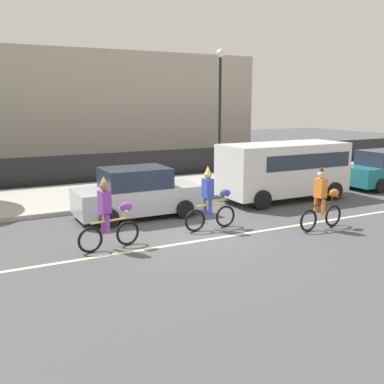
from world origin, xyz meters
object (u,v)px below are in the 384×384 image
at_px(parade_cyclist_cobalt, 211,202).
at_px(street_lamp_post, 220,96).
at_px(parked_van_white, 285,167).
at_px(parade_cyclist_orange, 322,202).
at_px(parade_cyclist_purple, 109,217).
at_px(parked_car_silver, 137,194).

distance_m(parade_cyclist_cobalt, street_lamp_post, 8.28).
bearing_deg(parked_van_white, street_lamp_post, 96.77).
height_order(parade_cyclist_orange, street_lamp_post, street_lamp_post).
bearing_deg(street_lamp_post, parked_van_white, -83.23).
bearing_deg(parked_van_white, parade_cyclist_purple, -160.72).
relative_size(parade_cyclist_cobalt, parked_van_white, 0.38).
distance_m(parade_cyclist_purple, parked_van_white, 8.29).
relative_size(parade_cyclist_cobalt, parked_car_silver, 0.47).
xyz_separation_m(parade_cyclist_purple, parked_van_white, (7.81, 2.73, 0.44)).
xyz_separation_m(parade_cyclist_cobalt, street_lamp_post, (4.11, 6.47, 3.15)).
bearing_deg(parked_van_white, parade_cyclist_orange, -113.48).
bearing_deg(parked_car_silver, street_lamp_post, 36.39).
height_order(parked_van_white, parked_car_silver, parked_van_white).
xyz_separation_m(parade_cyclist_cobalt, parade_cyclist_orange, (2.94, -1.49, 0.00)).
height_order(parade_cyclist_cobalt, parked_car_silver, parade_cyclist_cobalt).
distance_m(parked_van_white, street_lamp_post, 4.96).
height_order(parade_cyclist_cobalt, parked_van_white, parked_van_white).
xyz_separation_m(parade_cyclist_orange, parked_car_silver, (-4.35, 3.88, -0.06)).
bearing_deg(parade_cyclist_cobalt, parked_van_white, 26.99).
relative_size(parked_van_white, street_lamp_post, 0.85).
bearing_deg(parade_cyclist_cobalt, parade_cyclist_orange, -26.85).
xyz_separation_m(parade_cyclist_purple, parked_car_silver, (1.80, 2.79, -0.06)).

